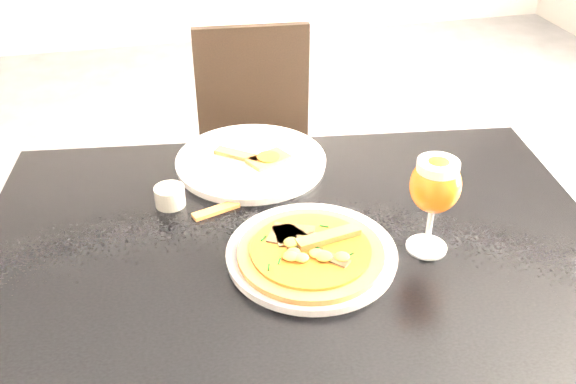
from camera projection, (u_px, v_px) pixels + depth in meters
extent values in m
plane|color=#565658|center=(331.00, 381.00, 1.88)|extent=(6.00, 6.00, 0.00)
cube|color=black|center=(292.00, 243.00, 1.24)|extent=(1.29, 0.95, 0.03)
cylinder|color=black|center=(73.00, 291.00, 1.68)|extent=(0.05, 0.05, 0.72)
cylinder|color=black|center=(472.00, 264.00, 1.77)|extent=(0.05, 0.05, 0.72)
cube|color=black|center=(260.00, 172.00, 2.08)|extent=(0.42, 0.42, 0.04)
cylinder|color=black|center=(218.00, 259.00, 2.04)|extent=(0.03, 0.03, 0.40)
cylinder|color=black|center=(315.00, 250.00, 2.08)|extent=(0.03, 0.03, 0.40)
cylinder|color=black|center=(213.00, 205.00, 2.31)|extent=(0.03, 0.03, 0.40)
cylinder|color=black|center=(299.00, 198.00, 2.35)|extent=(0.03, 0.03, 0.40)
cube|color=black|center=(252.00, 84.00, 2.10)|extent=(0.37, 0.06, 0.39)
cylinder|color=white|center=(312.00, 254.00, 1.17)|extent=(0.36, 0.36, 0.02)
cylinder|color=#9C5A25|center=(311.00, 253.00, 1.15)|extent=(0.26, 0.26, 0.01)
cylinder|color=#B03B0E|center=(311.00, 250.00, 1.15)|extent=(0.22, 0.22, 0.01)
cube|color=#43311D|center=(326.00, 245.00, 1.15)|extent=(0.05, 0.03, 0.00)
cube|color=#43311D|center=(317.00, 232.00, 1.18)|extent=(0.05, 0.06, 0.00)
cube|color=#43311D|center=(286.00, 231.00, 1.19)|extent=(0.05, 0.06, 0.00)
cube|color=#43311D|center=(295.00, 250.00, 1.14)|extent=(0.05, 0.03, 0.00)
cube|color=#43311D|center=(304.00, 264.00, 1.11)|extent=(0.05, 0.06, 0.00)
cube|color=#43311D|center=(338.00, 265.00, 1.10)|extent=(0.05, 0.06, 0.00)
ellipsoid|color=gold|center=(318.00, 242.00, 1.15)|extent=(0.02, 0.02, 0.01)
ellipsoid|color=gold|center=(312.00, 225.00, 1.20)|extent=(0.02, 0.02, 0.01)
ellipsoid|color=gold|center=(304.00, 242.00, 1.16)|extent=(0.02, 0.02, 0.01)
ellipsoid|color=gold|center=(274.00, 245.00, 1.15)|extent=(0.02, 0.02, 0.01)
ellipsoid|color=gold|center=(303.00, 251.00, 1.13)|extent=(0.02, 0.02, 0.01)
ellipsoid|color=gold|center=(310.00, 270.00, 1.09)|extent=(0.02, 0.02, 0.01)
ellipsoid|color=gold|center=(318.00, 251.00, 1.13)|extent=(0.02, 0.02, 0.01)
ellipsoid|color=gold|center=(348.00, 248.00, 1.14)|extent=(0.02, 0.02, 0.01)
cube|color=#0B400E|center=(312.00, 243.00, 1.16)|extent=(0.01, 0.02, 0.00)
cube|color=#0B400E|center=(302.00, 235.00, 1.18)|extent=(0.01, 0.02, 0.00)
cube|color=#0B400E|center=(282.00, 232.00, 1.19)|extent=(0.01, 0.02, 0.00)
cube|color=#0B400E|center=(295.00, 245.00, 1.15)|extent=(0.02, 0.01, 0.00)
cube|color=#0B400E|center=(280.00, 252.00, 1.13)|extent=(0.02, 0.00, 0.00)
cube|color=#0B400E|center=(305.00, 251.00, 1.14)|extent=(0.02, 0.01, 0.00)
cube|color=#0B400E|center=(302.00, 262.00, 1.11)|extent=(0.01, 0.02, 0.00)
cube|color=#0B400E|center=(316.00, 273.00, 1.09)|extent=(0.01, 0.02, 0.00)
cube|color=#0B400E|center=(320.00, 256.00, 1.13)|extent=(0.01, 0.02, 0.00)
cube|color=#0B400E|center=(340.00, 257.00, 1.12)|extent=(0.01, 0.01, 0.00)
cube|color=#0B400E|center=(319.00, 248.00, 1.15)|extent=(0.02, 0.01, 0.00)
cube|color=#0B400E|center=(331.00, 241.00, 1.16)|extent=(0.02, 0.01, 0.00)
cube|color=#0B400E|center=(332.00, 229.00, 1.19)|extent=(0.02, 0.01, 0.00)
cube|color=#9C5A25|center=(330.00, 238.00, 1.16)|extent=(0.13, 0.05, 0.01)
cylinder|color=white|center=(251.00, 162.00, 1.45)|extent=(0.42, 0.42, 0.02)
cube|color=#9C5A25|center=(238.00, 155.00, 1.45)|extent=(0.10, 0.09, 0.01)
cube|color=#9C5A25|center=(269.00, 159.00, 1.44)|extent=(0.11, 0.09, 0.01)
cylinder|color=#B03B0E|center=(269.00, 157.00, 1.43)|extent=(0.05, 0.05, 0.00)
cube|color=#9C5A25|center=(216.00, 210.00, 1.30)|extent=(0.10, 0.05, 0.01)
cylinder|color=#B6B3A4|center=(170.00, 196.00, 1.31)|extent=(0.06, 0.06, 0.04)
cylinder|color=yellow|center=(169.00, 190.00, 1.30)|extent=(0.05, 0.05, 0.01)
cylinder|color=silver|center=(426.00, 247.00, 1.20)|extent=(0.08, 0.08, 0.01)
cylinder|color=silver|center=(429.00, 228.00, 1.18)|extent=(0.01, 0.01, 0.08)
ellipsoid|color=#AF4F10|center=(435.00, 185.00, 1.12)|extent=(0.09, 0.09, 0.10)
cylinder|color=silver|center=(438.00, 166.00, 1.10)|extent=(0.07, 0.07, 0.02)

